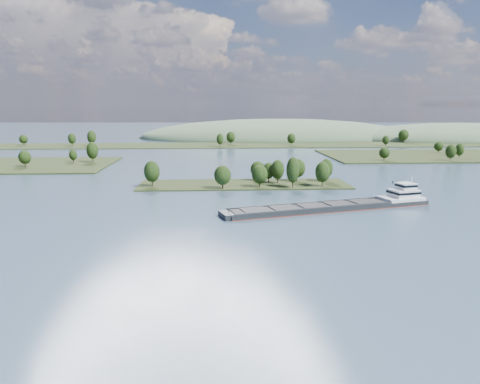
{
  "coord_description": "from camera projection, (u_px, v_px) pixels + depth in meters",
  "views": [
    {
      "loc": [
        -14.33,
        -40.46,
        38.03
      ],
      "look_at": [
        -4.7,
        130.0,
        6.0
      ],
      "focal_mm": 35.0,
      "sensor_mm": 36.0,
      "label": 1
    }
  ],
  "objects": [
    {
      "name": "hill_west",
      "position": [
        278.0,
        138.0,
        541.48
      ],
      "size": [
        320.0,
        160.0,
        44.0
      ],
      "primitive_type": "ellipsoid",
      "color": "#435A3E",
      "rests_on": "ground"
    },
    {
      "name": "cargo_barge",
      "position": [
        343.0,
        205.0,
        173.28
      ],
      "size": [
        81.35,
        31.63,
        11.07
      ],
      "color": "black",
      "rests_on": "ground"
    },
    {
      "name": "tree_island",
      "position": [
        256.0,
        177.0,
        222.51
      ],
      "size": [
        100.0,
        31.6,
        15.32
      ],
      "color": "black",
      "rests_on": "ground"
    },
    {
      "name": "back_shoreline",
      "position": [
        237.0,
        145.0,
        440.23
      ],
      "size": [
        900.0,
        60.0,
        15.32
      ],
      "color": "black",
      "rests_on": "ground"
    },
    {
      "name": "hill_east",
      "position": [
        459.0,
        139.0,
        523.13
      ],
      "size": [
        260.0,
        140.0,
        36.0
      ],
      "primitive_type": "ellipsoid",
      "color": "#435A3E",
      "rests_on": "ground"
    },
    {
      "name": "ground",
      "position": [
        255.0,
        214.0,
        165.27
      ],
      "size": [
        1800.0,
        1800.0,
        0.0
      ],
      "primitive_type": "plane",
      "color": "#364E5D",
      "rests_on": "ground"
    }
  ]
}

